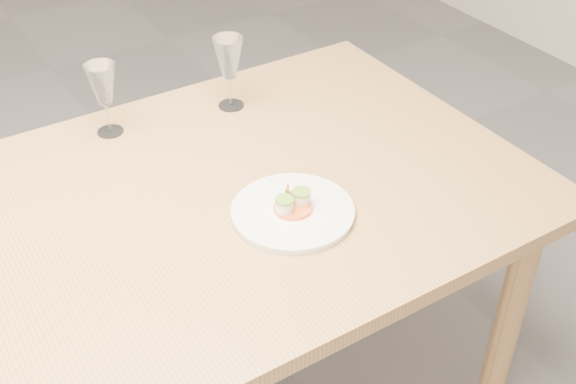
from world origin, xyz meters
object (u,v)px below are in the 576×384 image
dinner_plate (293,211)px  wine_glass_2 (103,86)px  dining_table (17,293)px  wine_glass_3 (229,59)px

dinner_plate → wine_glass_2: size_ratio=1.42×
dinner_plate → dining_table: bearing=164.8°
wine_glass_2 → dinner_plate: bearing=-68.1°
dining_table → dinner_plate: size_ratio=8.79×
dining_table → wine_glass_3: size_ratio=11.95×
dining_table → wine_glass_3: (0.69, 0.33, 0.21)m
wine_glass_3 → wine_glass_2: bearing=171.6°
wine_glass_2 → wine_glass_3: bearing=-8.4°
dinner_plate → wine_glass_3: wine_glass_3 is taller
dinner_plate → wine_glass_2: 0.59m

